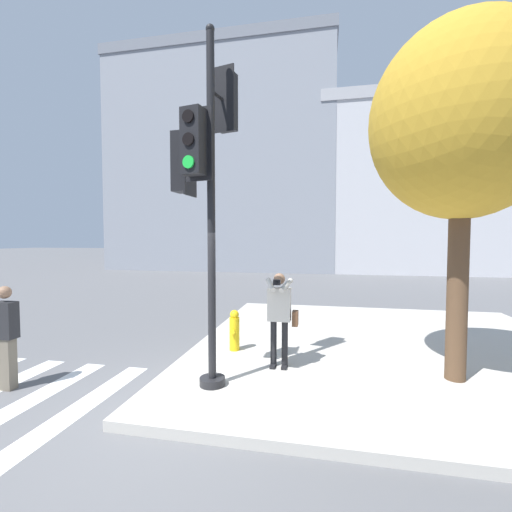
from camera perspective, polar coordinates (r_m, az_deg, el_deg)
The scene contains 9 objects.
ground_plane at distance 5.30m, azimuth -15.86°, elevation -24.25°, with size 160.00×160.00×0.00m, color #5B5B5E.
sidewalk_corner at distance 8.13m, azimuth 20.83°, elevation -14.01°, with size 8.00×8.00×0.15m.
traffic_signal_pole at distance 5.38m, azimuth -8.56°, elevation 14.70°, with size 0.91×1.25×5.42m.
person_photographer at distance 6.10m, azimuth 4.03°, elevation -9.18°, with size 0.58×0.54×1.66m.
pedestrian_distant at distance 6.85m, azimuth -36.22°, elevation -10.55°, with size 0.34×0.20×1.66m.
street_tree at distance 6.54m, azimuth 31.14°, elevation 18.50°, with size 2.79×2.79×5.63m.
fire_hydrant at distance 7.11m, azimuth -3.61°, elevation -12.26°, with size 0.20×0.26×0.82m.
building_left at distance 32.09m, azimuth -3.67°, elevation 14.05°, with size 17.90×13.12×17.31m.
building_right at distance 31.70m, azimuth 24.93°, elevation 9.53°, with size 15.26×13.56×12.49m.
Camera 1 is at (2.20, -4.18, 2.40)m, focal length 24.00 mm.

